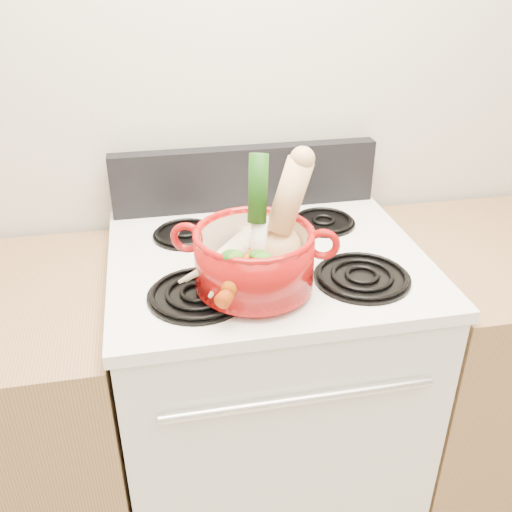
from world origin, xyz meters
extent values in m
cube|color=beige|center=(0.00, 1.75, 1.30)|extent=(3.50, 0.02, 2.60)
cube|color=silver|center=(0.00, 1.40, 0.46)|extent=(0.76, 0.65, 0.92)
cube|color=white|center=(0.00, 1.40, 0.93)|extent=(0.78, 0.67, 0.03)
cube|color=black|center=(0.00, 1.70, 1.04)|extent=(0.76, 0.05, 0.18)
cylinder|color=silver|center=(0.00, 1.06, 0.78)|extent=(0.60, 0.02, 0.02)
cylinder|color=black|center=(-0.19, 1.24, 0.96)|extent=(0.22, 0.22, 0.02)
cylinder|color=black|center=(0.19, 1.24, 0.96)|extent=(0.22, 0.22, 0.02)
cylinder|color=black|center=(-0.19, 1.54, 0.96)|extent=(0.17, 0.17, 0.02)
cylinder|color=black|center=(0.19, 1.54, 0.96)|extent=(0.17, 0.17, 0.02)
cylinder|color=#930A09|center=(-0.06, 1.24, 1.03)|extent=(0.33, 0.33, 0.13)
torus|color=#930A09|center=(-0.20, 1.29, 1.08)|extent=(0.07, 0.04, 0.07)
torus|color=#930A09|center=(0.08, 1.20, 1.08)|extent=(0.07, 0.04, 0.07)
cylinder|color=white|center=(-0.05, 1.26, 1.13)|extent=(0.07, 0.10, 0.27)
ellipsoid|color=tan|center=(-0.02, 1.34, 1.02)|extent=(0.10, 0.09, 0.05)
cone|color=beige|center=(-0.11, 1.26, 1.02)|extent=(0.17, 0.23, 0.07)
cone|color=beige|center=(-0.14, 1.28, 1.02)|extent=(0.17, 0.15, 0.06)
cone|color=beige|center=(-0.08, 1.28, 1.03)|extent=(0.09, 0.19, 0.06)
cone|color=beige|center=(-0.16, 1.23, 1.04)|extent=(0.17, 0.11, 0.05)
cone|color=#CB530A|center=(-0.10, 1.21, 1.01)|extent=(0.07, 0.14, 0.04)
cone|color=#BE3D09|center=(-0.11, 1.18, 1.02)|extent=(0.12, 0.16, 0.05)
cone|color=#BC3D09|center=(-0.07, 1.20, 1.03)|extent=(0.03, 0.16, 0.04)
cone|color=#D0530A|center=(-0.10, 1.19, 1.03)|extent=(0.10, 0.15, 0.04)
camera|label=1|loc=(-0.27, 0.18, 1.64)|focal=40.00mm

